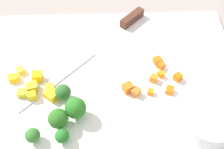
% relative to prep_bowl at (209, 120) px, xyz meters
% --- Properties ---
extents(ground_plane, '(4.00, 4.00, 0.00)m').
position_rel_prep_bowl_xyz_m(ground_plane, '(0.17, -0.11, -0.03)').
color(ground_plane, gray).
extents(cutting_board, '(0.52, 0.39, 0.01)m').
position_rel_prep_bowl_xyz_m(cutting_board, '(0.17, -0.11, -0.02)').
color(cutting_board, white).
rests_on(cutting_board, ground_plane).
extents(prep_bowl, '(0.10, 0.10, 0.03)m').
position_rel_prep_bowl_xyz_m(prep_bowl, '(0.00, 0.00, 0.00)').
color(prep_bowl, white).
rests_on(prep_bowl, cutting_board).
extents(chef_knife, '(0.27, 0.27, 0.02)m').
position_rel_prep_bowl_xyz_m(chef_knife, '(0.17, -0.21, -0.01)').
color(chef_knife, silver).
rests_on(chef_knife, cutting_board).
extents(carrot_dice_0, '(0.01, 0.01, 0.01)m').
position_rel_prep_bowl_xyz_m(carrot_dice_0, '(0.07, -0.11, -0.01)').
color(carrot_dice_0, orange).
rests_on(carrot_dice_0, cutting_board).
extents(carrot_dice_1, '(0.02, 0.02, 0.01)m').
position_rel_prep_bowl_xyz_m(carrot_dice_1, '(0.12, -0.07, -0.01)').
color(carrot_dice_1, orange).
rests_on(carrot_dice_1, cutting_board).
extents(carrot_dice_2, '(0.02, 0.02, 0.01)m').
position_rel_prep_bowl_xyz_m(carrot_dice_2, '(0.07, -0.15, -0.01)').
color(carrot_dice_2, orange).
rests_on(carrot_dice_2, cutting_board).
extents(carrot_dice_3, '(0.02, 0.02, 0.01)m').
position_rel_prep_bowl_xyz_m(carrot_dice_3, '(0.08, -0.10, -0.01)').
color(carrot_dice_3, orange).
rests_on(carrot_dice_3, cutting_board).
extents(carrot_dice_4, '(0.02, 0.02, 0.01)m').
position_rel_prep_bowl_xyz_m(carrot_dice_4, '(0.04, -0.10, -0.01)').
color(carrot_dice_4, orange).
rests_on(carrot_dice_4, cutting_board).
extents(carrot_dice_5, '(0.01, 0.01, 0.01)m').
position_rel_prep_bowl_xyz_m(carrot_dice_5, '(0.09, -0.07, -0.01)').
color(carrot_dice_5, orange).
rests_on(carrot_dice_5, cutting_board).
extents(carrot_dice_6, '(0.02, 0.02, 0.01)m').
position_rel_prep_bowl_xyz_m(carrot_dice_6, '(0.07, -0.13, -0.01)').
color(carrot_dice_6, orange).
rests_on(carrot_dice_6, cutting_board).
extents(carrot_dice_7, '(0.02, 0.02, 0.01)m').
position_rel_prep_bowl_xyz_m(carrot_dice_7, '(0.06, -0.07, -0.01)').
color(carrot_dice_7, orange).
rests_on(carrot_dice_7, cutting_board).
extents(carrot_dice_8, '(0.02, 0.02, 0.02)m').
position_rel_prep_bowl_xyz_m(carrot_dice_8, '(0.14, -0.08, -0.01)').
color(carrot_dice_8, orange).
rests_on(carrot_dice_8, cutting_board).
extents(pepper_dice_0, '(0.02, 0.02, 0.02)m').
position_rel_prep_bowl_xyz_m(pepper_dice_0, '(0.32, -0.07, -0.01)').
color(pepper_dice_0, yellow).
rests_on(pepper_dice_0, cutting_board).
extents(pepper_dice_1, '(0.02, 0.02, 0.01)m').
position_rel_prep_bowl_xyz_m(pepper_dice_1, '(0.35, -0.13, -0.01)').
color(pepper_dice_1, yellow).
rests_on(pepper_dice_1, cutting_board).
extents(pepper_dice_2, '(0.03, 0.03, 0.02)m').
position_rel_prep_bowl_xyz_m(pepper_dice_2, '(0.28, -0.07, -0.01)').
color(pepper_dice_2, yellow).
rests_on(pepper_dice_2, cutting_board).
extents(pepper_dice_3, '(0.02, 0.02, 0.01)m').
position_rel_prep_bowl_xyz_m(pepper_dice_3, '(0.36, -0.11, -0.01)').
color(pepper_dice_3, yellow).
rests_on(pepper_dice_3, cutting_board).
extents(pepper_dice_4, '(0.02, 0.02, 0.01)m').
position_rel_prep_bowl_xyz_m(pepper_dice_4, '(0.29, -0.08, -0.01)').
color(pepper_dice_4, yellow).
rests_on(pepper_dice_4, cutting_board).
extents(pepper_dice_5, '(0.02, 0.02, 0.02)m').
position_rel_prep_bowl_xyz_m(pepper_dice_5, '(0.31, -0.11, -0.01)').
color(pepper_dice_5, yellow).
rests_on(pepper_dice_5, cutting_board).
extents(pepper_dice_6, '(0.02, 0.02, 0.01)m').
position_rel_prep_bowl_xyz_m(pepper_dice_6, '(0.34, -0.07, -0.01)').
color(pepper_dice_6, yellow).
rests_on(pepper_dice_6, cutting_board).
extents(pepper_dice_7, '(0.03, 0.02, 0.02)m').
position_rel_prep_bowl_xyz_m(pepper_dice_7, '(0.32, -0.08, -0.01)').
color(pepper_dice_7, yellow).
rests_on(pepper_dice_7, cutting_board).
extents(broccoli_floret_0, '(0.03, 0.03, 0.03)m').
position_rel_prep_bowl_xyz_m(broccoli_floret_0, '(0.26, -0.06, 0.00)').
color(broccoli_floret_0, '#8EBE5F').
rests_on(broccoli_floret_0, cutting_board).
extents(broccoli_floret_1, '(0.04, 0.04, 0.05)m').
position_rel_prep_bowl_xyz_m(broccoli_floret_1, '(0.23, -0.03, 0.01)').
color(broccoli_floret_1, '#80B35A').
rests_on(broccoli_floret_1, cutting_board).
extents(broccoli_floret_2, '(0.04, 0.04, 0.04)m').
position_rel_prep_bowl_xyz_m(broccoli_floret_2, '(0.26, -0.01, 0.01)').
color(broccoli_floret_2, '#81C366').
rests_on(broccoli_floret_2, cutting_board).
extents(broccoli_floret_3, '(0.02, 0.02, 0.03)m').
position_rel_prep_bowl_xyz_m(broccoli_floret_3, '(0.25, 0.02, -0.00)').
color(broccoli_floret_3, '#80AE64').
rests_on(broccoli_floret_3, cutting_board).
extents(broccoli_floret_4, '(0.03, 0.03, 0.03)m').
position_rel_prep_bowl_xyz_m(broccoli_floret_4, '(0.30, 0.02, 0.00)').
color(broccoli_floret_4, '#86C45C').
rests_on(broccoli_floret_4, cutting_board).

